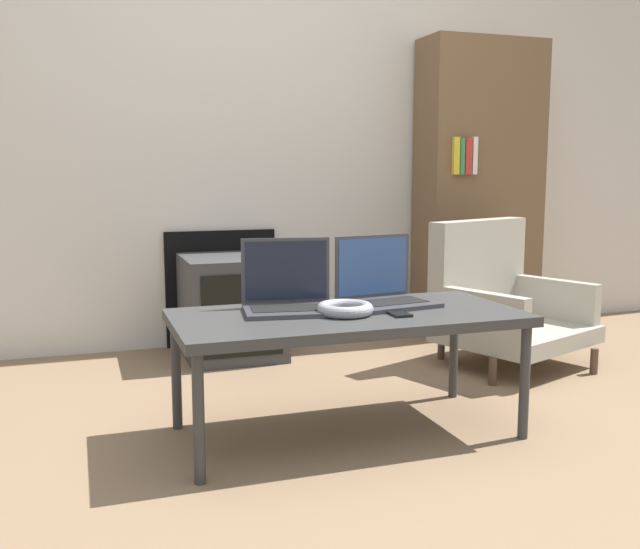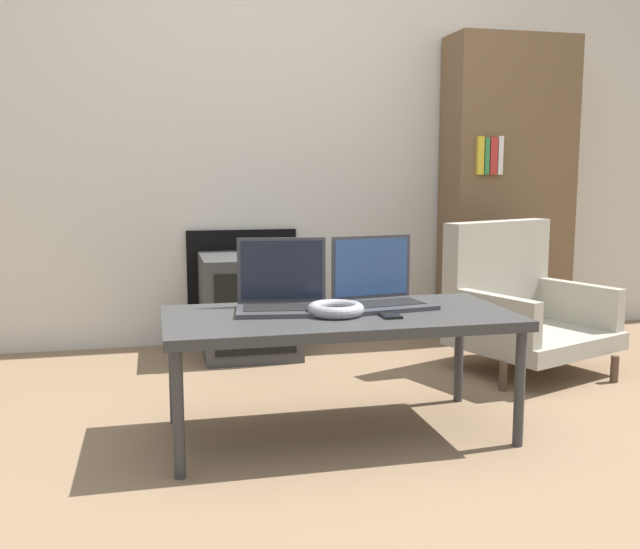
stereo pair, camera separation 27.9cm
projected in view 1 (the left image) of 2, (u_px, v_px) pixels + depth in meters
ground_plane at (385, 470)px, 2.27m from camera, size 14.00×14.00×0.00m
wall_back at (246, 106)px, 3.83m from camera, size 7.00×0.08×2.60m
table at (347, 322)px, 2.53m from camera, size 1.23×0.58×0.45m
laptop_left at (289, 295)px, 2.56m from camera, size 0.36×0.29×0.26m
laptop_right at (383, 289)px, 2.68m from camera, size 0.36×0.29×0.26m
headphones at (345, 309)px, 2.49m from camera, size 0.20×0.20×0.04m
phone at (397, 313)px, 2.49m from camera, size 0.06×0.12×0.01m
tv at (232, 306)px, 3.64m from camera, size 0.48×0.52×0.52m
armchair at (499, 301)px, 3.51m from camera, size 0.81×0.77×0.70m
bookshelf at (479, 189)px, 4.14m from camera, size 0.71×0.32×1.68m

